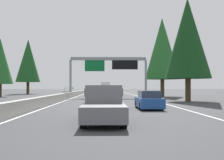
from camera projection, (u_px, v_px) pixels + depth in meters
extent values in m
plane|color=#38383A|center=(80.00, 95.00, 60.97)|extent=(320.00, 320.00, 0.00)
cube|color=#9E9B93|center=(85.00, 91.00, 80.96)|extent=(180.00, 0.56, 0.90)
cube|color=silver|center=(129.00, 94.00, 71.27)|extent=(160.00, 0.16, 0.01)
cube|color=silver|center=(85.00, 94.00, 70.97)|extent=(160.00, 0.16, 0.01)
cylinder|color=gray|center=(70.00, 79.00, 45.50)|extent=(0.36, 0.36, 6.11)
cylinder|color=gray|center=(146.00, 79.00, 45.83)|extent=(0.36, 0.36, 6.11)
cube|color=gray|center=(108.00, 59.00, 45.75)|extent=(0.50, 12.32, 0.50)
cube|color=#0C602D|center=(95.00, 65.00, 45.51)|extent=(0.12, 3.20, 1.90)
cube|color=black|center=(125.00, 65.00, 45.64)|extent=(0.16, 4.20, 1.50)
cube|color=slate|center=(104.00, 110.00, 13.88)|extent=(5.60, 2.00, 0.70)
cube|color=slate|center=(104.00, 94.00, 14.90)|extent=(2.24, 1.84, 0.90)
cube|color=#2D3847|center=(104.00, 92.00, 14.91)|extent=(2.02, 1.92, 0.41)
cylinder|color=black|center=(89.00, 111.00, 15.70)|extent=(0.80, 0.28, 0.80)
cylinder|color=black|center=(119.00, 111.00, 15.74)|extent=(0.80, 0.28, 0.80)
cylinder|color=black|center=(84.00, 119.00, 12.00)|extent=(0.80, 0.28, 0.80)
cylinder|color=black|center=(124.00, 119.00, 12.05)|extent=(0.80, 0.28, 0.80)
cube|color=#1E4793|center=(149.00, 102.00, 22.50)|extent=(4.40, 1.80, 0.76)
cube|color=#2D3847|center=(149.00, 94.00, 22.29)|extent=(2.46, 1.51, 0.56)
cylinder|color=black|center=(137.00, 104.00, 23.88)|extent=(0.64, 0.22, 0.64)
cylinder|color=black|center=(155.00, 104.00, 23.92)|extent=(0.64, 0.22, 0.64)
cylinder|color=black|center=(141.00, 106.00, 21.06)|extent=(0.64, 0.22, 0.64)
cylinder|color=black|center=(162.00, 106.00, 21.10)|extent=(0.64, 0.22, 0.64)
cube|color=white|center=(106.00, 87.00, 76.66)|extent=(6.12, 2.40, 2.50)
cube|color=maroon|center=(105.00, 88.00, 80.90)|extent=(2.38, 2.30, 1.90)
cylinder|color=black|center=(102.00, 91.00, 80.68)|extent=(0.90, 0.28, 0.90)
cylinder|color=black|center=(109.00, 91.00, 80.74)|extent=(0.90, 0.28, 0.90)
cylinder|color=black|center=(102.00, 92.00, 74.90)|extent=(0.90, 0.28, 0.90)
cylinder|color=black|center=(110.00, 92.00, 74.96)|extent=(0.90, 0.28, 0.90)
cube|color=maroon|center=(112.00, 89.00, 130.80)|extent=(4.40, 1.80, 0.76)
cube|color=#2D3847|center=(112.00, 88.00, 130.60)|extent=(2.46, 1.51, 0.56)
cylinder|color=black|center=(110.00, 90.00, 132.18)|extent=(0.64, 0.22, 0.64)
cylinder|color=black|center=(114.00, 90.00, 132.22)|extent=(0.64, 0.22, 0.64)
cylinder|color=black|center=(110.00, 90.00, 129.37)|extent=(0.64, 0.22, 0.64)
cylinder|color=black|center=(114.00, 90.00, 129.41)|extent=(0.64, 0.22, 0.64)
cube|color=white|center=(68.00, 92.00, 63.15)|extent=(5.60, 2.00, 0.70)
cube|color=white|center=(69.00, 88.00, 64.18)|extent=(2.24, 1.84, 0.90)
cube|color=#2D3847|center=(69.00, 88.00, 64.18)|extent=(2.02, 1.92, 0.41)
cylinder|color=black|center=(65.00, 93.00, 64.97)|extent=(0.80, 0.28, 0.80)
cylinder|color=black|center=(73.00, 93.00, 65.01)|extent=(0.80, 0.28, 0.80)
cylinder|color=black|center=(63.00, 93.00, 61.27)|extent=(0.80, 0.28, 0.80)
cylinder|color=black|center=(71.00, 93.00, 61.32)|extent=(0.80, 0.28, 0.80)
cylinder|color=#4C3823|center=(188.00, 90.00, 33.97)|extent=(0.66, 0.66, 2.79)
cone|color=#143D19|center=(188.00, 38.00, 34.13)|extent=(5.58, 5.58, 9.90)
cylinder|color=#4C3823|center=(162.00, 88.00, 50.47)|extent=(0.70, 0.70, 3.14)
cone|color=#236028|center=(162.00, 48.00, 50.64)|extent=(6.28, 6.28, 11.14)
cylinder|color=#4C3823|center=(0.00, 90.00, 49.11)|extent=(0.61, 0.61, 2.27)
cone|color=#236028|center=(0.00, 61.00, 49.24)|extent=(4.54, 4.54, 8.05)
cylinder|color=#4C3823|center=(28.00, 88.00, 67.92)|extent=(0.68, 0.68, 2.94)
cone|color=#194C1E|center=(28.00, 61.00, 68.08)|extent=(5.88, 5.88, 10.42)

